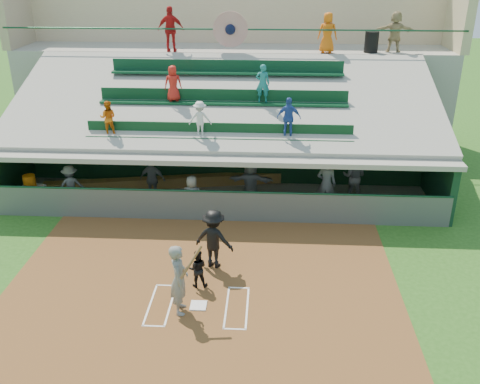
# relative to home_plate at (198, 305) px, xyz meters

# --- Properties ---
(ground) EXTENTS (100.00, 100.00, 0.00)m
(ground) POSITION_rel_home_plate_xyz_m (0.00, 0.00, -0.04)
(ground) COLOR #255417
(ground) RESTS_ON ground
(dirt_slab) EXTENTS (11.00, 9.00, 0.02)m
(dirt_slab) POSITION_rel_home_plate_xyz_m (0.00, 0.50, -0.03)
(dirt_slab) COLOR brown
(dirt_slab) RESTS_ON ground
(home_plate) EXTENTS (0.43, 0.43, 0.03)m
(home_plate) POSITION_rel_home_plate_xyz_m (0.00, 0.00, 0.00)
(home_plate) COLOR white
(home_plate) RESTS_ON dirt_slab
(batters_box_chalk) EXTENTS (2.65, 1.85, 0.01)m
(batters_box_chalk) POSITION_rel_home_plate_xyz_m (0.00, 0.00, -0.01)
(batters_box_chalk) COLOR white
(batters_box_chalk) RESTS_ON dirt_slab
(dugout_floor) EXTENTS (16.00, 3.50, 0.04)m
(dugout_floor) POSITION_rel_home_plate_xyz_m (0.00, 6.75, -0.02)
(dugout_floor) COLOR gray
(dugout_floor) RESTS_ON ground
(concourse_slab) EXTENTS (20.00, 3.00, 4.60)m
(concourse_slab) POSITION_rel_home_plate_xyz_m (0.00, 13.50, 2.26)
(concourse_slab) COLOR gray
(concourse_slab) RESTS_ON ground
(grandstand) EXTENTS (20.40, 10.40, 7.80)m
(grandstand) POSITION_rel_home_plate_xyz_m (-0.00, 10.51, 2.23)
(grandstand) COLOR #545954
(grandstand) RESTS_ON ground
(batter_at_plate) EXTENTS (0.90, 0.80, 1.95)m
(batter_at_plate) POSITION_rel_home_plate_xyz_m (-0.43, -0.22, 0.96)
(batter_at_plate) COLOR #60635D
(batter_at_plate) RESTS_ON dirt_slab
(catcher) EXTENTS (0.58, 0.48, 1.12)m
(catcher) POSITION_rel_home_plate_xyz_m (-0.14, 0.95, 0.55)
(catcher) COLOR black
(catcher) RESTS_ON dirt_slab
(home_umpire) EXTENTS (1.33, 0.99, 1.83)m
(home_umpire) POSITION_rel_home_plate_xyz_m (0.22, 2.04, 0.90)
(home_umpire) COLOR black
(home_umpire) RESTS_ON dirt_slab
(dugout_bench) EXTENTS (13.82, 3.02, 0.42)m
(dugout_bench) POSITION_rel_home_plate_xyz_m (-0.06, 8.14, 0.21)
(dugout_bench) COLOR olive
(dugout_bench) RESTS_ON dugout_floor
(white_table) EXTENTS (0.89, 0.75, 0.68)m
(white_table) POSITION_rel_home_plate_xyz_m (-6.94, 5.99, 0.34)
(white_table) COLOR white
(white_table) RESTS_ON dugout_floor
(water_cooler) EXTENTS (0.45, 0.45, 0.45)m
(water_cooler) POSITION_rel_home_plate_xyz_m (-6.99, 5.93, 0.91)
(water_cooler) COLOR orange
(water_cooler) RESTS_ON white_table
(dugout_player_a) EXTENTS (1.13, 0.88, 1.54)m
(dugout_player_a) POSITION_rel_home_plate_xyz_m (-5.45, 5.92, 0.78)
(dugout_player_a) COLOR #585B56
(dugout_player_a) RESTS_ON dugout_floor
(dugout_player_b) EXTENTS (1.03, 0.55, 1.67)m
(dugout_player_b) POSITION_rel_home_plate_xyz_m (-2.54, 6.54, 0.84)
(dugout_player_b) COLOR #525550
(dugout_player_b) RESTS_ON dugout_floor
(dugout_player_c) EXTENTS (0.78, 0.53, 1.54)m
(dugout_player_c) POSITION_rel_home_plate_xyz_m (-0.87, 5.22, 0.78)
(dugout_player_c) COLOR #545651
(dugout_player_c) RESTS_ON dugout_floor
(dugout_player_d) EXTENTS (1.66, 0.64, 1.75)m
(dugout_player_d) POSITION_rel_home_plate_xyz_m (1.13, 6.33, 0.88)
(dugout_player_d) COLOR #5E615C
(dugout_player_d) RESTS_ON dugout_floor
(dugout_player_e) EXTENTS (0.76, 0.56, 1.90)m
(dugout_player_e) POSITION_rel_home_plate_xyz_m (3.87, 6.20, 0.95)
(dugout_player_e) COLOR #5F625C
(dugout_player_e) RESTS_ON dugout_floor
(dugout_player_f) EXTENTS (1.05, 0.93, 1.80)m
(dugout_player_f) POSITION_rel_home_plate_xyz_m (4.98, 7.05, 0.90)
(dugout_player_f) COLOR #565853
(dugout_player_f) RESTS_ON dugout_floor
(trash_bin) EXTENTS (0.59, 0.59, 0.89)m
(trash_bin) POSITION_rel_home_plate_xyz_m (6.12, 12.51, 5.01)
(trash_bin) COLOR black
(trash_bin) RESTS_ON concourse_slab
(concourse_staff_a) EXTENTS (1.13, 0.48, 1.92)m
(concourse_staff_a) POSITION_rel_home_plate_xyz_m (-2.61, 12.19, 5.52)
(concourse_staff_a) COLOR red
(concourse_staff_a) RESTS_ON concourse_slab
(concourse_staff_b) EXTENTS (0.90, 0.64, 1.71)m
(concourse_staff_b) POSITION_rel_home_plate_xyz_m (4.17, 12.27, 5.42)
(concourse_staff_b) COLOR #DC5F0C
(concourse_staff_b) RESTS_ON concourse_slab
(concourse_staff_c) EXTENTS (1.68, 0.82, 1.74)m
(concourse_staff_c) POSITION_rel_home_plate_xyz_m (7.12, 12.73, 5.43)
(concourse_staff_c) COLOR tan
(concourse_staff_c) RESTS_ON concourse_slab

